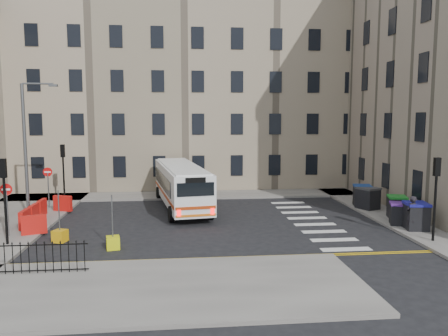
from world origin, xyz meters
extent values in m
plane|color=black|center=(0.00, 0.00, 0.00)|extent=(120.00, 120.00, 0.00)
cube|color=slate|center=(-6.00, 8.60, 0.07)|extent=(36.00, 3.20, 0.15)
cube|color=slate|center=(9.00, 4.00, 0.07)|extent=(2.40, 26.00, 0.15)
cube|color=slate|center=(-14.00, 1.00, 0.07)|extent=(6.00, 22.00, 0.15)
cube|color=slate|center=(-7.00, -10.00, 0.07)|extent=(20.00, 6.00, 0.15)
cube|color=tan|center=(-7.00, 15.50, 8.00)|extent=(38.00, 10.50, 16.00)
cylinder|color=black|center=(8.60, -5.50, 1.75)|extent=(0.12, 0.12, 3.20)
cube|color=black|center=(8.60, -5.50, 3.80)|extent=(0.28, 0.22, 0.90)
cylinder|color=black|center=(-12.00, 6.50, 1.75)|extent=(0.12, 0.12, 3.20)
cube|color=black|center=(-12.00, 6.50, 3.80)|extent=(0.28, 0.22, 0.90)
cylinder|color=black|center=(-12.00, -4.00, 1.75)|extent=(0.12, 0.12, 3.20)
cube|color=black|center=(-12.00, -4.00, 3.80)|extent=(0.28, 0.22, 0.90)
cylinder|color=#595B5E|center=(-13.00, 2.00, 4.15)|extent=(0.20, 0.20, 8.00)
cube|color=#595B5E|center=(-13.00, 2.00, 8.22)|extent=(0.50, 0.22, 0.14)
cylinder|color=#595B5E|center=(-12.50, 4.50, 1.35)|extent=(0.08, 0.08, 2.40)
cube|color=red|center=(-12.50, 4.50, 2.85)|extent=(0.60, 0.04, 0.60)
cylinder|color=#595B5E|center=(-12.50, -2.50, 1.35)|extent=(0.08, 0.08, 2.40)
cube|color=red|center=(-12.50, -2.50, 2.85)|extent=(0.60, 0.04, 0.60)
cube|color=red|center=(-12.20, -1.00, 0.65)|extent=(0.25, 1.25, 1.00)
cube|color=red|center=(-12.20, 0.50, 0.65)|extent=(0.25, 1.25, 1.00)
cube|color=red|center=(-12.20, 2.00, 0.65)|extent=(0.25, 1.25, 1.00)
cube|color=red|center=(-11.30, 3.30, 0.65)|extent=(1.26, 0.66, 1.00)
cube|color=red|center=(-11.30, -2.30, 0.65)|extent=(1.26, 0.66, 1.00)
cube|color=white|center=(-3.68, 4.09, 1.68)|extent=(3.96, 10.80, 2.40)
cube|color=black|center=(-4.94, 4.38, 1.87)|extent=(1.33, 8.36, 0.96)
cube|color=black|center=(-2.55, 4.74, 1.87)|extent=(1.33, 8.36, 0.96)
cube|color=black|center=(-4.47, 9.32, 1.92)|extent=(2.10, 0.38, 1.06)
cube|color=black|center=(-2.88, -1.14, 2.16)|extent=(2.10, 0.38, 0.77)
cube|color=#A5320E|center=(-4.88, 3.91, 1.10)|extent=(1.59, 10.26, 0.17)
cube|color=#A5320E|center=(-2.47, 4.27, 1.10)|extent=(1.59, 10.26, 0.17)
cube|color=#FF0C0C|center=(-3.83, -1.30, 0.86)|extent=(0.22, 0.08, 0.38)
cube|color=#FF0C0C|center=(-1.93, -1.01, 0.86)|extent=(0.22, 0.08, 0.38)
cylinder|color=black|center=(-5.40, 7.42, 0.48)|extent=(0.41, 0.99, 0.96)
cylinder|color=black|center=(-3.02, 7.78, 0.48)|extent=(0.41, 0.99, 0.96)
cylinder|color=black|center=(-4.30, 0.21, 0.48)|extent=(0.41, 0.99, 0.96)
cylinder|color=black|center=(-1.93, 0.57, 0.48)|extent=(0.41, 0.99, 0.96)
cube|color=black|center=(8.92, -3.31, 0.81)|extent=(1.29, 1.43, 1.32)
cube|color=navy|center=(8.92, -3.31, 1.54)|extent=(1.36, 1.50, 0.14)
cube|color=black|center=(8.53, -2.19, 0.71)|extent=(1.23, 1.32, 1.11)
cube|color=#50217E|center=(8.53, -2.19, 1.32)|extent=(1.29, 1.38, 0.12)
cube|color=black|center=(9.22, -0.64, 0.75)|extent=(1.28, 1.39, 1.20)
cube|color=#1B7C24|center=(9.22, -0.64, 1.41)|extent=(1.35, 1.45, 0.13)
cube|color=black|center=(8.58, 2.01, 0.80)|extent=(1.49, 1.57, 1.29)
cube|color=#343436|center=(8.58, 2.01, 1.51)|extent=(1.57, 1.65, 0.14)
cube|color=black|center=(8.55, 2.84, 0.80)|extent=(1.35, 1.47, 1.30)
cube|color=navy|center=(8.55, 2.84, 1.52)|extent=(1.42, 1.54, 0.14)
imported|color=black|center=(8.47, -3.65, 1.09)|extent=(0.80, 0.68, 1.88)
cube|color=#D1D80C|center=(-6.92, -4.84, 0.30)|extent=(0.71, 0.71, 0.60)
cube|color=#DD9C0D|center=(-9.72, -3.37, 0.30)|extent=(0.77, 0.77, 0.60)
camera|label=1|loc=(-3.71, -25.24, 6.21)|focal=35.00mm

